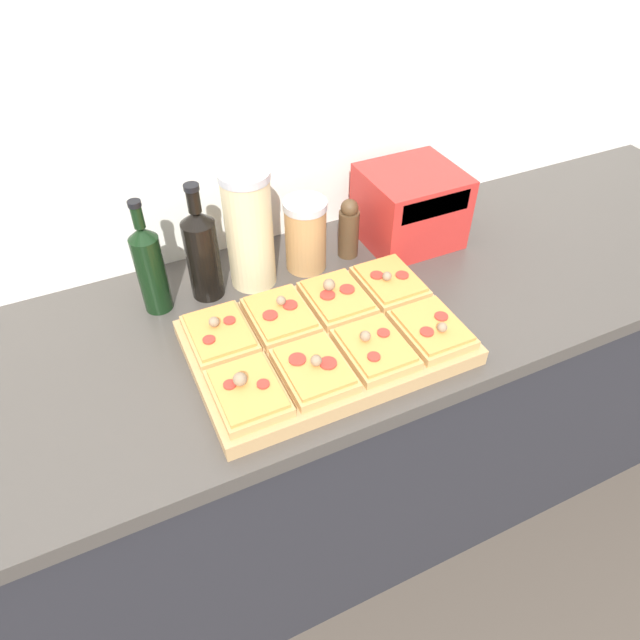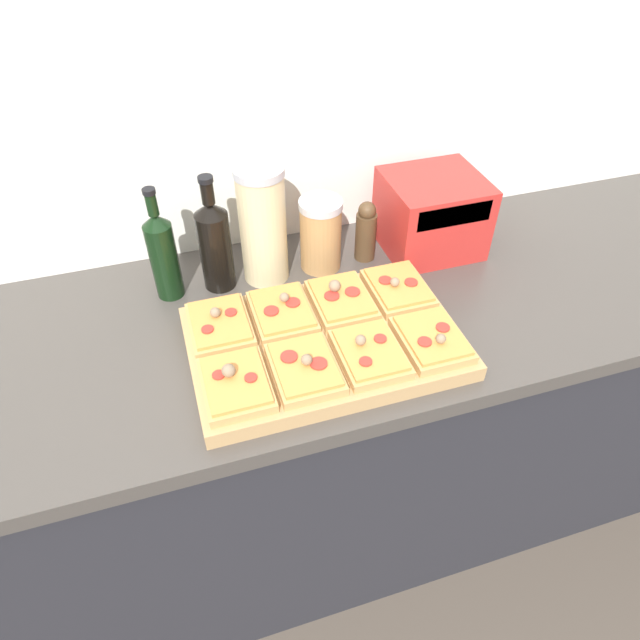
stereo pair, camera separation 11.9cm
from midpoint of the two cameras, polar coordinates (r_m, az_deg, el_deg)
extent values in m
plane|color=#4C4238|center=(1.87, 2.73, -26.30)|extent=(12.00, 12.00, 0.00)
cube|color=silver|center=(1.40, -9.13, 21.25)|extent=(6.00, 0.06, 2.50)
cube|color=#232328|center=(1.64, -2.00, -11.32)|extent=(2.60, 0.64, 0.84)
cube|color=#423D38|center=(1.31, -2.46, 0.25)|extent=(2.63, 0.67, 0.04)
cube|color=tan|center=(1.19, -2.23, -2.38)|extent=(0.56, 0.36, 0.04)
cube|color=tan|center=(1.20, -12.83, -1.61)|extent=(0.12, 0.16, 0.02)
cube|color=#D6843D|center=(1.19, -12.93, -1.13)|extent=(0.11, 0.15, 0.01)
cylinder|color=#AD2D23|center=(1.16, -13.94, -2.06)|extent=(0.03, 0.03, 0.00)
cylinder|color=#AD2D23|center=(1.20, -11.87, -0.17)|extent=(0.03, 0.03, 0.00)
sphere|color=#7F6B51|center=(1.19, -13.39, -0.31)|extent=(0.02, 0.02, 0.02)
cube|color=tan|center=(1.22, -6.79, 0.22)|extent=(0.12, 0.16, 0.02)
cube|color=#D6843D|center=(1.21, -6.84, 0.71)|extent=(0.11, 0.15, 0.01)
cylinder|color=#AD2D23|center=(1.19, -7.85, 0.34)|extent=(0.03, 0.03, 0.00)
cylinder|color=#AD2D23|center=(1.21, -5.82, 1.38)|extent=(0.03, 0.03, 0.00)
sphere|color=#7F6B51|center=(1.21, -6.72, 1.82)|extent=(0.02, 0.02, 0.02)
cube|color=tan|center=(1.25, -1.02, 1.97)|extent=(0.12, 0.16, 0.02)
cube|color=#D6843D|center=(1.24, -1.02, 2.46)|extent=(0.11, 0.15, 0.01)
cylinder|color=#AD2D23|center=(1.23, -2.08, 2.37)|extent=(0.03, 0.03, 0.00)
cylinder|color=#AD2D23|center=(1.25, 0.01, 2.98)|extent=(0.03, 0.03, 0.00)
sphere|color=#7F6B51|center=(1.24, -1.82, 3.43)|extent=(0.03, 0.03, 0.03)
cube|color=tan|center=(1.30, 4.40, 3.59)|extent=(0.12, 0.16, 0.02)
cube|color=#D6843D|center=(1.29, 4.43, 4.08)|extent=(0.11, 0.15, 0.01)
cylinder|color=#AD2D23|center=(1.29, 3.09, 4.39)|extent=(0.03, 0.03, 0.00)
cylinder|color=#AD2D23|center=(1.29, 5.63, 4.38)|extent=(0.03, 0.03, 0.00)
sphere|color=#7F6B51|center=(1.27, 4.08, 4.28)|extent=(0.02, 0.02, 0.02)
cube|color=tan|center=(1.08, -10.38, -7.36)|extent=(0.12, 0.16, 0.02)
cube|color=#D6843D|center=(1.07, -10.47, -6.87)|extent=(0.11, 0.15, 0.01)
cylinder|color=#AD2D23|center=(1.07, -12.20, -6.50)|extent=(0.02, 0.02, 0.00)
cylinder|color=#AD2D23|center=(1.06, -8.93, -6.51)|extent=(0.02, 0.02, 0.00)
sphere|color=#7F6B51|center=(1.06, -11.21, -5.98)|extent=(0.03, 0.03, 0.03)
cube|color=tan|center=(1.10, -3.70, -5.20)|extent=(0.12, 0.16, 0.02)
cube|color=#D6843D|center=(1.09, -3.73, -4.70)|extent=(0.11, 0.15, 0.01)
cylinder|color=#AD2D23|center=(1.10, -5.39, -4.08)|extent=(0.03, 0.03, 0.00)
cylinder|color=#AD2D23|center=(1.08, -2.32, -4.49)|extent=(0.03, 0.03, 0.00)
sphere|color=#7F6B51|center=(1.08, -3.54, -4.22)|extent=(0.02, 0.02, 0.02)
cube|color=tan|center=(1.14, 2.57, -3.09)|extent=(0.12, 0.16, 0.02)
cube|color=#D6843D|center=(1.13, 2.59, -2.59)|extent=(0.11, 0.15, 0.01)
cylinder|color=#AD2D23|center=(1.09, 2.12, -3.91)|extent=(0.03, 0.03, 0.00)
cylinder|color=#AD2D23|center=(1.14, 3.44, -1.43)|extent=(0.03, 0.03, 0.00)
sphere|color=#7F6B51|center=(1.12, 1.55, -1.76)|extent=(0.02, 0.02, 0.02)
cube|color=tan|center=(1.19, 8.33, -1.10)|extent=(0.12, 0.16, 0.02)
cube|color=#D6843D|center=(1.18, 8.40, -0.61)|extent=(0.11, 0.15, 0.01)
cylinder|color=#AD2D23|center=(1.16, 7.78, -1.32)|extent=(0.03, 0.03, 0.00)
cylinder|color=#AD2D23|center=(1.20, 9.28, 0.24)|extent=(0.03, 0.03, 0.00)
sphere|color=#7F6B51|center=(1.16, 9.29, -0.87)|extent=(0.02, 0.02, 0.02)
cylinder|color=black|center=(1.32, -18.98, 4.24)|extent=(0.06, 0.06, 0.19)
cone|color=black|center=(1.26, -20.06, 8.08)|extent=(0.06, 0.06, 0.03)
cylinder|color=black|center=(1.24, -20.48, 9.55)|extent=(0.02, 0.02, 0.05)
cylinder|color=black|center=(1.22, -20.81, 10.73)|extent=(0.03, 0.03, 0.01)
cylinder|color=black|center=(1.32, -14.13, 5.76)|extent=(0.07, 0.07, 0.19)
cone|color=black|center=(1.26, -14.96, 9.80)|extent=(0.07, 0.07, 0.03)
cylinder|color=black|center=(1.24, -15.29, 11.34)|extent=(0.03, 0.03, 0.05)
cylinder|color=black|center=(1.23, -15.55, 12.58)|extent=(0.03, 0.03, 0.01)
cylinder|color=beige|center=(1.32, -9.65, 8.45)|extent=(0.11, 0.11, 0.27)
cylinder|color=#B2B2B7|center=(1.25, -10.42, 13.95)|extent=(0.11, 0.11, 0.02)
cylinder|color=#AD7F4C|center=(1.38, -3.92, 8.07)|extent=(0.10, 0.10, 0.16)
cylinder|color=#B2B2B7|center=(1.33, -4.11, 11.31)|extent=(0.10, 0.10, 0.02)
cylinder|color=#47331E|center=(1.43, 0.48, 8.53)|extent=(0.05, 0.05, 0.12)
sphere|color=#47331E|center=(1.39, 0.50, 11.06)|extent=(0.04, 0.04, 0.04)
cube|color=red|center=(1.49, 6.67, 11.13)|extent=(0.23, 0.22, 0.19)
cube|color=black|center=(1.38, 9.06, 11.07)|extent=(0.19, 0.01, 0.05)
cube|color=black|center=(1.55, 10.92, 12.35)|extent=(0.02, 0.02, 0.02)
camera|label=1|loc=(0.06, -92.87, -2.59)|focal=32.00mm
camera|label=2|loc=(0.06, 87.13, 2.59)|focal=32.00mm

